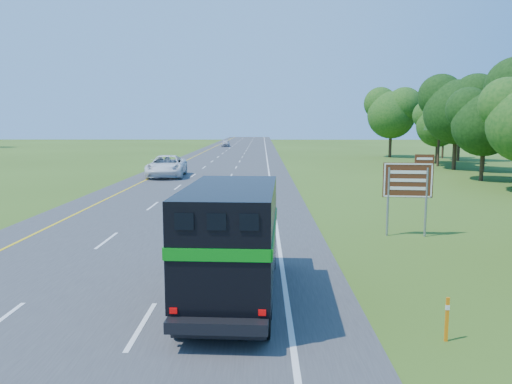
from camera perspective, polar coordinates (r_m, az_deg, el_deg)
ground at (r=11.93m, az=-24.32°, el=-17.60°), size 300.00×300.00×0.00m
road at (r=60.11m, az=-3.89°, el=3.05°), size 15.00×260.00×0.04m
lane_markings at (r=60.11m, az=-3.89°, el=3.08°), size 11.15×260.00×0.01m
horse_truck at (r=14.05m, az=-2.63°, el=-5.27°), size 2.66×7.55×3.30m
white_suv at (r=47.61m, az=-10.17°, el=2.93°), size 3.75×7.35×1.99m
far_car at (r=109.47m, az=-3.50°, el=5.58°), size 1.71×4.17×1.42m
exit_sign at (r=22.98m, az=17.05°, el=0.95°), size 2.15×0.31×3.66m
delineator at (r=12.58m, az=20.99°, el=-13.28°), size 0.09×0.05×1.05m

